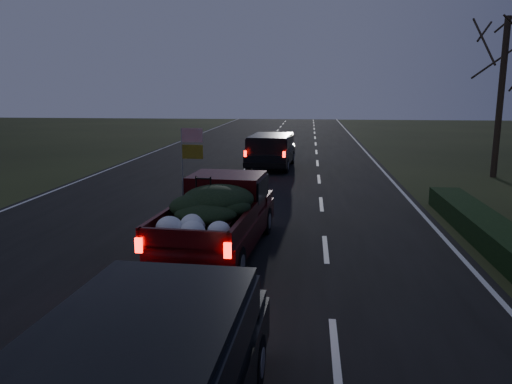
# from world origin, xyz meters

# --- Properties ---
(ground) EXTENTS (120.00, 120.00, 0.00)m
(ground) POSITION_xyz_m (0.00, 0.00, 0.00)
(ground) COLOR black
(ground) RESTS_ON ground
(road_asphalt) EXTENTS (14.00, 120.00, 0.02)m
(road_asphalt) POSITION_xyz_m (0.00, 0.00, 0.01)
(road_asphalt) COLOR black
(road_asphalt) RESTS_ON ground
(hedge_row) EXTENTS (1.00, 10.00, 0.60)m
(hedge_row) POSITION_xyz_m (7.80, 3.00, 0.30)
(hedge_row) COLOR black
(hedge_row) RESTS_ON ground
(bare_tree_far) EXTENTS (3.60, 3.60, 7.00)m
(bare_tree_far) POSITION_xyz_m (11.50, 14.00, 5.23)
(bare_tree_far) COLOR black
(bare_tree_far) RESTS_ON ground
(pickup_truck) EXTENTS (2.33, 5.22, 2.67)m
(pickup_truck) POSITION_xyz_m (1.00, 2.09, 1.00)
(pickup_truck) COLOR #3D080A
(pickup_truck) RESTS_ON ground
(lead_suv) EXTENTS (2.26, 4.90, 1.38)m
(lead_suv) POSITION_xyz_m (1.23, 15.50, 1.04)
(lead_suv) COLOR black
(lead_suv) RESTS_ON ground
(rear_suv) EXTENTS (2.26, 4.84, 1.37)m
(rear_suv) POSITION_xyz_m (1.53, -5.12, 1.03)
(rear_suv) COLOR black
(rear_suv) RESTS_ON ground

